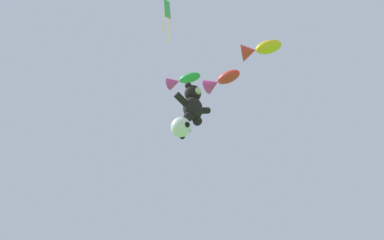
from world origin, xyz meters
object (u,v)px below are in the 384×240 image
object	(u,v)px
fish_kite_crimson	(220,81)
diamond_kite	(167,12)
fish_kite_emerald	(182,80)
fish_kite_goldfin	(259,49)
soccer_ball_kite	(181,127)
teddy_bear_kite	(193,104)

from	to	relation	value
fish_kite_crimson	diamond_kite	distance (m)	4.54
fish_kite_emerald	fish_kite_goldfin	world-z (taller)	fish_kite_emerald
fish_kite_emerald	soccer_ball_kite	bearing A→B (deg)	-127.18
fish_kite_crimson	diamond_kite	world-z (taller)	diamond_kite
teddy_bear_kite	fish_kite_crimson	distance (m)	3.23
teddy_bear_kite	fish_kite_crimson	size ratio (longest dim) A/B	0.97
diamond_kite	fish_kite_goldfin	bearing A→B (deg)	-27.64
fish_kite_crimson	fish_kite_goldfin	bearing A→B (deg)	-85.21
fish_kite_emerald	fish_kite_crimson	xyz separation A→B (m)	(1.00, -2.21, -0.94)
teddy_bear_kite	fish_kite_emerald	distance (m)	4.23
fish_kite_emerald	fish_kite_crimson	size ratio (longest dim) A/B	1.00
soccer_ball_kite	fish_kite_goldfin	size ratio (longest dim) A/B	0.44
teddy_bear_kite	soccer_ball_kite	bearing A→B (deg)	-173.48
fish_kite_emerald	diamond_kite	size ratio (longest dim) A/B	0.72
fish_kite_goldfin	diamond_kite	world-z (taller)	diamond_kite
teddy_bear_kite	fish_kite_goldfin	size ratio (longest dim) A/B	1.01
soccer_ball_kite	fish_kite_goldfin	distance (m)	6.06
soccer_ball_kite	fish_kite_emerald	world-z (taller)	fish_kite_emerald
teddy_bear_kite	fish_kite_emerald	xyz separation A→B (m)	(1.01, 2.20, 3.47)
diamond_kite	fish_kite_crimson	bearing A→B (deg)	4.74
fish_kite_crimson	diamond_kite	size ratio (longest dim) A/B	0.72
teddy_bear_kite	fish_kite_goldfin	bearing A→B (deg)	-49.21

